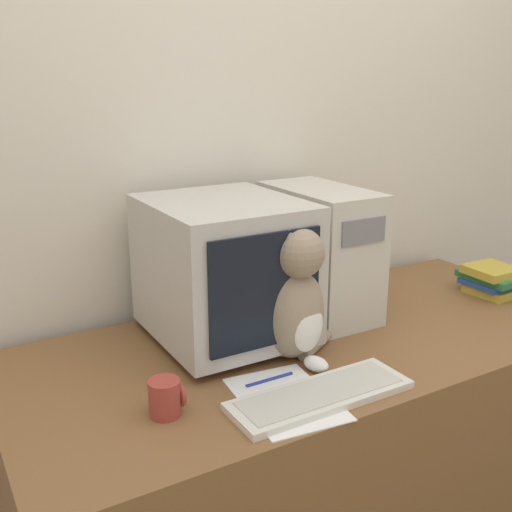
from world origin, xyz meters
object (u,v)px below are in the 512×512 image
at_px(book_stack, 491,280).
at_px(crt_monitor, 224,269).
at_px(pen, 270,380).
at_px(computer_tower, 319,251).
at_px(keyboard, 321,395).
at_px(cat, 294,302).
at_px(mug, 166,397).

bearing_deg(book_stack, crt_monitor, 171.95).
height_order(crt_monitor, pen, crt_monitor).
bearing_deg(crt_monitor, pen, -94.83).
relative_size(computer_tower, keyboard, 0.91).
bearing_deg(cat, keyboard, -113.84).
bearing_deg(cat, crt_monitor, 109.13).
xyz_separation_m(pen, mug, (-0.28, -0.01, 0.04)).
height_order(computer_tower, book_stack, computer_tower).
distance_m(crt_monitor, cat, 0.23).
bearing_deg(computer_tower, mug, -153.15).
distance_m(computer_tower, keyboard, 0.59).
distance_m(keyboard, pen, 0.15).
xyz_separation_m(computer_tower, pen, (-0.38, -0.32, -0.20)).
distance_m(computer_tower, book_stack, 0.66).
xyz_separation_m(crt_monitor, keyboard, (0.04, -0.42, -0.20)).
xyz_separation_m(keyboard, pen, (-0.06, 0.13, -0.01)).
bearing_deg(mug, cat, 13.26).
distance_m(keyboard, cat, 0.27).
bearing_deg(cat, mug, -174.11).
height_order(computer_tower, keyboard, computer_tower).
bearing_deg(book_stack, mug, -172.88).
bearing_deg(computer_tower, pen, -139.72).
height_order(cat, book_stack, cat).
xyz_separation_m(crt_monitor, computer_tower, (0.36, 0.04, -0.01)).
bearing_deg(computer_tower, book_stack, -15.85).
bearing_deg(mug, book_stack, 7.12).
bearing_deg(mug, crt_monitor, 44.30).
distance_m(keyboard, book_stack, 0.98).
relative_size(keyboard, mug, 5.35).
bearing_deg(crt_monitor, mug, -135.70).
relative_size(keyboard, cat, 1.23).
distance_m(crt_monitor, pen, 0.35).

